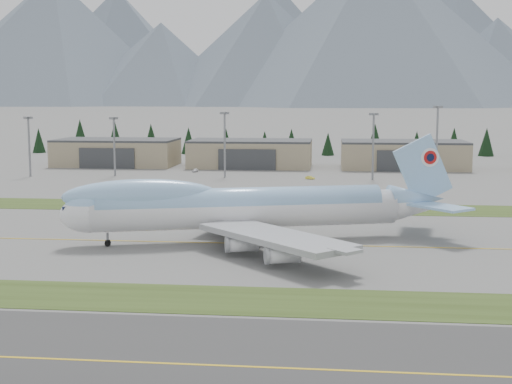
# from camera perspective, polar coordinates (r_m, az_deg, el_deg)

# --- Properties ---
(ground) EXTENTS (7000.00, 7000.00, 0.00)m
(ground) POSITION_cam_1_polar(r_m,az_deg,el_deg) (135.98, -1.23, -4.14)
(ground) COLOR slate
(ground) RESTS_ON ground
(grass_strip_near) EXTENTS (400.00, 14.00, 0.08)m
(grass_strip_near) POSITION_cam_1_polar(r_m,az_deg,el_deg) (99.49, -4.03, -8.57)
(grass_strip_near) COLOR #324518
(grass_strip_near) RESTS_ON ground
(grass_strip_far) EXTENTS (400.00, 18.00, 0.08)m
(grass_strip_far) POSITION_cam_1_polar(r_m,az_deg,el_deg) (180.00, 0.58, -1.24)
(grass_strip_far) COLOR #324518
(grass_strip_far) RESTS_ON ground
(asphalt_taxiway) EXTENTS (400.00, 32.00, 0.04)m
(asphalt_taxiway) POSITION_cam_1_polar(r_m,az_deg,el_deg) (77.20, -7.22, -13.47)
(asphalt_taxiway) COLOR #333333
(asphalt_taxiway) RESTS_ON ground
(taxiway_line_main) EXTENTS (400.00, 0.40, 0.02)m
(taxiway_line_main) POSITION_cam_1_polar(r_m,az_deg,el_deg) (135.98, -1.23, -4.14)
(taxiway_line_main) COLOR gold
(taxiway_line_main) RESTS_ON ground
(taxiway_line_near) EXTENTS (400.00, 0.40, 0.02)m
(taxiway_line_near) POSITION_cam_1_polar(r_m,az_deg,el_deg) (77.20, -7.22, -13.47)
(taxiway_line_near) COLOR gold
(taxiway_line_near) RESTS_ON ground
(boeing_747_freighter) EXTENTS (77.81, 64.70, 20.50)m
(boeing_747_freighter) POSITION_cam_1_polar(r_m,az_deg,el_deg) (136.82, -1.11, -1.19)
(boeing_747_freighter) COLOR white
(boeing_747_freighter) RESTS_ON ground
(hangar_left) EXTENTS (48.00, 26.60, 10.80)m
(hangar_left) POSITION_cam_1_polar(r_m,az_deg,el_deg) (295.88, -11.08, 3.14)
(hangar_left) COLOR tan
(hangar_left) RESTS_ON ground
(hangar_center) EXTENTS (48.00, 26.60, 10.80)m
(hangar_center) POSITION_cam_1_polar(r_m,az_deg,el_deg) (284.63, -0.42, 3.11)
(hangar_center) COLOR tan
(hangar_center) RESTS_ON ground
(hangar_right) EXTENTS (48.00, 26.60, 10.80)m
(hangar_right) POSITION_cam_1_polar(r_m,az_deg,el_deg) (284.23, 11.71, 2.95)
(hangar_right) COLOR tan
(hangar_right) RESTS_ON ground
(floodlight_masts) EXTENTS (189.85, 10.04, 24.78)m
(floodlight_masts) POSITION_cam_1_polar(r_m,az_deg,el_deg) (243.68, 3.19, 4.81)
(floodlight_masts) COLOR gray
(floodlight_masts) RESTS_ON ground
(service_vehicle_a) EXTENTS (1.95, 3.86, 1.26)m
(service_vehicle_a) POSITION_cam_1_polar(r_m,az_deg,el_deg) (266.33, -4.89, 1.61)
(service_vehicle_a) COLOR white
(service_vehicle_a) RESTS_ON ground
(service_vehicle_b) EXTENTS (3.46, 2.81, 1.11)m
(service_vehicle_b) POSITION_cam_1_polar(r_m,az_deg,el_deg) (242.34, 4.34, 1.02)
(service_vehicle_b) COLOR yellow
(service_vehicle_b) RESTS_ON ground
(service_vehicle_c) EXTENTS (1.98, 4.55, 1.30)m
(service_vehicle_c) POSITION_cam_1_polar(r_m,az_deg,el_deg) (271.16, 13.31, 1.54)
(service_vehicle_c) COLOR #9A999D
(service_vehicle_c) RESTS_ON ground
(conifer_belt) EXTENTS (270.21, 16.47, 16.73)m
(conifer_belt) POSITION_cam_1_polar(r_m,az_deg,el_deg) (345.48, 2.71, 4.18)
(conifer_belt) COLOR black
(conifer_belt) RESTS_ON ground
(mountain_ridge_front) EXTENTS (4243.15, 1200.20, 499.64)m
(mountain_ridge_front) POSITION_cam_1_polar(r_m,az_deg,el_deg) (2366.28, 6.07, 12.16)
(mountain_ridge_front) COLOR #4F5B69
(mountain_ridge_front) RESTS_ON ground
(mountain_ridge_rear) EXTENTS (4503.06, 1047.21, 523.60)m
(mountain_ridge_rear) POSITION_cam_1_polar(r_m,az_deg,el_deg) (3049.00, 10.50, 11.76)
(mountain_ridge_rear) COLOR #4F5B69
(mountain_ridge_rear) RESTS_ON ground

